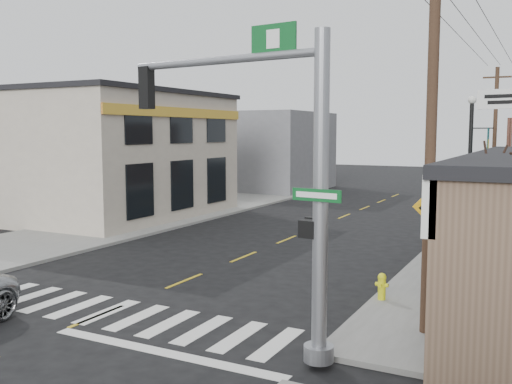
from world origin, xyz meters
The scene contains 14 objects.
ground centered at (0.00, 0.00, 0.00)m, with size 140.00×140.00×0.00m, color black.
sidewalk_right centered at (9.00, 13.00, 0.07)m, with size 6.00×38.00×0.13m, color slate.
sidewalk_left centered at (-9.00, 13.00, 0.07)m, with size 6.00×38.00×0.13m, color slate.
center_line centered at (0.00, 8.00, 0.01)m, with size 0.12×56.00×0.01m, color gold.
crosswalk centered at (0.00, 0.40, 0.01)m, with size 11.00×2.20×0.01m, color silver.
left_building centered at (-13.00, 14.00, 3.40)m, with size 12.00×12.00×6.80m, color #B7AC98.
bldg_distant_left centered at (-11.00, 32.00, 3.20)m, with size 9.00×10.00×6.40m, color slate.
traffic_signal_pole centered at (5.48, -0.38, 4.19)m, with size 5.39×0.39×6.83m.
guide_sign centered at (8.20, 7.56, 1.77)m, with size 1.43×0.13×2.51m.
fire_hydrant centered at (6.30, 4.47, 0.54)m, with size 0.24×0.24×0.75m.
ped_crossing_sign centered at (6.30, 10.38, 1.79)m, with size 0.93×0.07×2.39m.
lamp_post centered at (7.65, 12.04, 3.61)m, with size 0.78×0.61×6.01m.
utility_pole_near centered at (7.88, 2.37, 4.97)m, with size 1.64×0.25×9.44m.
utility_pole_far centered at (7.64, 21.53, 4.24)m, with size 1.39×0.21×8.01m.
Camera 1 is at (10.30, -10.90, 4.78)m, focal length 40.00 mm.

